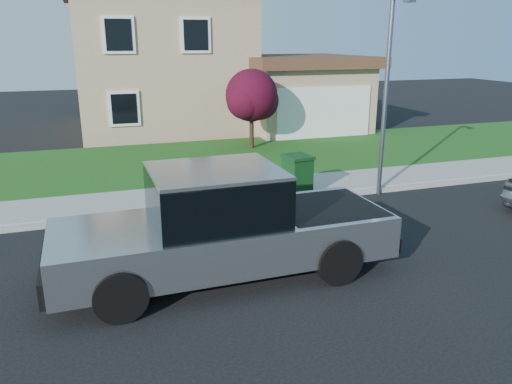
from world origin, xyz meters
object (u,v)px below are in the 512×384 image
at_px(pickup_truck, 223,227).
at_px(woman, 222,200).
at_px(trash_bin, 297,174).
at_px(ornamental_tree, 252,98).
at_px(street_lamp, 388,86).

relative_size(pickup_truck, woman, 4.12).
xyz_separation_m(woman, trash_bin, (2.69, 1.74, -0.03)).
height_order(woman, ornamental_tree, ornamental_tree).
height_order(pickup_truck, woman, pickup_truck).
xyz_separation_m(pickup_truck, woman, (0.57, 2.32, -0.25)).
bearing_deg(trash_bin, ornamental_tree, 74.83).
distance_m(pickup_truck, street_lamp, 7.17).
bearing_deg(ornamental_tree, pickup_truck, -110.81).
relative_size(ornamental_tree, street_lamp, 0.58).
bearing_deg(trash_bin, street_lamp, -17.27).
xyz_separation_m(ornamental_tree, street_lamp, (1.67, -7.15, 1.02)).
height_order(ornamental_tree, trash_bin, ornamental_tree).
xyz_separation_m(pickup_truck, trash_bin, (3.26, 4.06, -0.28)).
height_order(trash_bin, street_lamp, street_lamp).
distance_m(ornamental_tree, street_lamp, 7.42).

